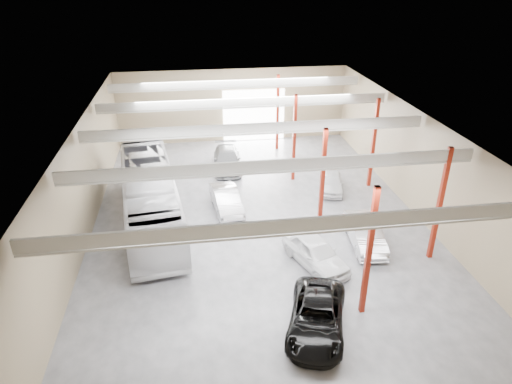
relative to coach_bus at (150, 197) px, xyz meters
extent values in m
cube|color=#48484D|center=(7.10, -0.49, -1.95)|extent=(22.00, 32.00, 0.01)
cube|color=beige|center=(7.10, -0.49, 5.05)|extent=(22.00, 32.00, 0.12)
cube|color=brown|center=(7.10, 15.51, 1.55)|extent=(22.00, 0.12, 7.00)
cube|color=brown|center=(7.10, -16.49, 1.55)|extent=(22.00, 0.12, 7.00)
cube|color=brown|center=(-3.90, -0.49, 1.55)|extent=(0.12, 32.00, 7.00)
cube|color=brown|center=(18.10, -0.49, 1.55)|extent=(0.12, 32.00, 7.00)
cube|color=white|center=(9.10, 15.36, 0.55)|extent=(6.00, 0.20, 5.00)
cube|color=maroon|center=(10.90, -10.49, 1.55)|extent=(0.25, 0.25, 7.00)
cube|color=maroon|center=(10.90, -2.49, 1.55)|extent=(0.25, 0.25, 7.00)
cube|color=maroon|center=(10.90, 5.51, 1.55)|extent=(0.25, 0.25, 7.00)
cube|color=maroon|center=(10.90, 12.51, 1.55)|extent=(0.25, 0.25, 7.00)
cube|color=maroon|center=(16.60, -6.49, 1.55)|extent=(0.25, 0.25, 7.00)
cube|color=maroon|center=(16.60, 3.51, 1.55)|extent=(0.25, 0.25, 7.00)
cube|color=#B5B5B0|center=(7.10, -12.49, 4.60)|extent=(21.60, 0.15, 0.60)
cube|color=#B5B5B0|center=(7.10, -12.49, 4.20)|extent=(21.60, 0.10, 0.10)
cube|color=#B5B5B0|center=(7.10, -6.49, 4.60)|extent=(21.60, 0.15, 0.60)
cube|color=#B5B5B0|center=(7.10, -6.49, 4.20)|extent=(21.60, 0.10, 0.10)
cube|color=#B5B5B0|center=(7.10, -0.49, 4.60)|extent=(21.60, 0.15, 0.60)
cube|color=#B5B5B0|center=(7.10, -0.49, 4.20)|extent=(21.60, 0.10, 0.10)
cube|color=#B5B5B0|center=(7.10, 5.51, 4.60)|extent=(21.60, 0.15, 0.60)
cube|color=#B5B5B0|center=(7.10, 5.51, 4.20)|extent=(21.60, 0.10, 0.10)
cube|color=#B5B5B0|center=(7.10, 11.51, 4.60)|extent=(21.60, 0.15, 0.60)
cube|color=#B5B5B0|center=(7.10, 11.51, 4.20)|extent=(21.60, 0.10, 0.10)
imported|color=silver|center=(0.00, 0.00, 0.00)|extent=(5.06, 14.28, 3.89)
imported|color=black|center=(8.28, -11.43, -1.17)|extent=(4.25, 6.10, 1.55)
imported|color=white|center=(9.60, -6.23, -1.11)|extent=(3.52, 5.31, 1.68)
imported|color=#B9B8BD|center=(5.10, 1.01, -1.14)|extent=(2.24, 5.05, 1.61)
imported|color=slate|center=(5.84, 8.51, -1.14)|extent=(2.50, 5.67, 1.62)
imported|color=silver|center=(13.20, -4.61, -1.14)|extent=(2.17, 5.05, 1.62)
imported|color=silver|center=(13.43, 3.07, -1.26)|extent=(2.60, 4.32, 1.38)
camera|label=1|loc=(3.02, -27.45, 13.72)|focal=32.00mm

